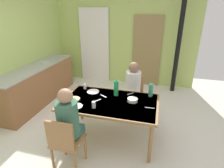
# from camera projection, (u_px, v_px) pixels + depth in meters

# --- Properties ---
(ground_plane) EXTENTS (7.11, 7.11, 0.00)m
(ground_plane) POSITION_uv_depth(u_px,v_px,m) (90.00, 133.00, 3.40)
(ground_plane) COLOR silver
(wall_back) EXTENTS (4.23, 0.10, 2.59)m
(wall_back) POSITION_uv_depth(u_px,v_px,m) (122.00, 40.00, 5.34)
(wall_back) COLOR #B2CB68
(wall_back) RESTS_ON ground_plane
(wall_left) EXTENTS (0.10, 4.10, 2.59)m
(wall_left) POSITION_uv_depth(u_px,v_px,m) (13.00, 51.00, 3.98)
(wall_left) COLOR #B4CE6B
(wall_left) RESTS_ON ground_plane
(door_wooden) EXTENTS (0.80, 0.05, 2.00)m
(door_wooden) POSITION_uv_depth(u_px,v_px,m) (147.00, 52.00, 5.20)
(door_wooden) COLOR olive
(door_wooden) RESTS_ON ground_plane
(stove_pipe_column) EXTENTS (0.12, 0.12, 2.59)m
(stove_pipe_column) POSITION_uv_depth(u_px,v_px,m) (178.00, 44.00, 4.66)
(stove_pipe_column) COLOR black
(stove_pipe_column) RESTS_ON ground_plane
(curtain_panel) EXTENTS (0.90, 0.03, 2.18)m
(curtain_panel) POSITION_uv_depth(u_px,v_px,m) (94.00, 46.00, 5.52)
(curtain_panel) COLOR white
(curtain_panel) RESTS_ON ground_plane
(kitchen_counter) EXTENTS (0.61, 2.45, 0.91)m
(kitchen_counter) POSITION_uv_depth(u_px,v_px,m) (38.00, 84.00, 4.42)
(kitchen_counter) COLOR #8E5C38
(kitchen_counter) RESTS_ON ground_plane
(dining_table) EXTENTS (1.59, 0.98, 0.73)m
(dining_table) POSITION_uv_depth(u_px,v_px,m) (110.00, 104.00, 3.05)
(dining_table) COLOR olive
(dining_table) RESTS_ON ground_plane
(chair_near_diner) EXTENTS (0.40, 0.40, 0.87)m
(chair_near_diner) POSITION_uv_depth(u_px,v_px,m) (65.00, 141.00, 2.45)
(chair_near_diner) COLOR olive
(chair_near_diner) RESTS_ON ground_plane
(chair_far_diner) EXTENTS (0.40, 0.40, 0.87)m
(chair_far_diner) POSITION_uv_depth(u_px,v_px,m) (133.00, 94.00, 3.79)
(chair_far_diner) COLOR olive
(chair_far_diner) RESTS_ON ground_plane
(person_near_diner) EXTENTS (0.30, 0.37, 0.77)m
(person_near_diner) POSITION_uv_depth(u_px,v_px,m) (68.00, 118.00, 2.46)
(person_near_diner) COLOR #2E5C56
(person_near_diner) RESTS_ON ground_plane
(person_far_diner) EXTENTS (0.30, 0.37, 0.77)m
(person_far_diner) POSITION_uv_depth(u_px,v_px,m) (133.00, 84.00, 3.56)
(person_far_diner) COLOR silver
(person_far_diner) RESTS_ON ground_plane
(water_bottle_green_near) EXTENTS (0.08, 0.08, 0.31)m
(water_bottle_green_near) POSITION_uv_depth(u_px,v_px,m) (116.00, 88.00, 3.17)
(water_bottle_green_near) COLOR #269D57
(water_bottle_green_near) RESTS_ON dining_table
(water_bottle_green_far) EXTENTS (0.08, 0.08, 0.26)m
(water_bottle_green_far) POSITION_uv_depth(u_px,v_px,m) (151.00, 90.00, 3.14)
(water_bottle_green_far) COLOR #3D926B
(water_bottle_green_far) RESTS_ON dining_table
(serving_bowl_center) EXTENTS (0.17, 0.17, 0.05)m
(serving_bowl_center) POSITION_uv_depth(u_px,v_px,m) (133.00, 100.00, 3.00)
(serving_bowl_center) COLOR silver
(serving_bowl_center) RESTS_ON dining_table
(dinner_plate_near_left) EXTENTS (0.20, 0.20, 0.01)m
(dinner_plate_near_left) POSITION_uv_depth(u_px,v_px,m) (76.00, 106.00, 2.85)
(dinner_plate_near_left) COLOR white
(dinner_plate_near_left) RESTS_ON dining_table
(dinner_plate_near_right) EXTENTS (0.22, 0.22, 0.01)m
(dinner_plate_near_right) POSITION_uv_depth(u_px,v_px,m) (93.00, 92.00, 3.35)
(dinner_plate_near_right) COLOR white
(dinner_plate_near_right) RESTS_ON dining_table
(drinking_glass_by_near_diner) EXTENTS (0.06, 0.06, 0.11)m
(drinking_glass_by_near_diner) POSITION_uv_depth(u_px,v_px,m) (94.00, 105.00, 2.80)
(drinking_glass_by_near_diner) COLOR silver
(drinking_glass_by_near_diner) RESTS_ON dining_table
(drinking_glass_by_far_diner) EXTENTS (0.06, 0.06, 0.10)m
(drinking_glass_by_far_diner) POSITION_uv_depth(u_px,v_px,m) (85.00, 86.00, 3.47)
(drinking_glass_by_far_diner) COLOR silver
(drinking_glass_by_far_diner) RESTS_ON dining_table
(bread_plate_sliced) EXTENTS (0.19, 0.19, 0.02)m
(bread_plate_sliced) POSITION_uv_depth(u_px,v_px,m) (74.00, 99.00, 3.07)
(bread_plate_sliced) COLOR #DBB77A
(bread_plate_sliced) RESTS_ON dining_table
(cutlery_knife_near) EXTENTS (0.15, 0.02, 0.00)m
(cutlery_knife_near) POSITION_uv_depth(u_px,v_px,m) (150.00, 108.00, 2.81)
(cutlery_knife_near) COLOR silver
(cutlery_knife_near) RESTS_ON dining_table
(cutlery_fork_near) EXTENTS (0.14, 0.09, 0.00)m
(cutlery_fork_near) POSITION_uv_depth(u_px,v_px,m) (103.00, 96.00, 3.19)
(cutlery_fork_near) COLOR silver
(cutlery_fork_near) RESTS_ON dining_table
(cutlery_knife_far) EXTENTS (0.11, 0.12, 0.00)m
(cutlery_knife_far) POSITION_uv_depth(u_px,v_px,m) (130.00, 94.00, 3.28)
(cutlery_knife_far) COLOR silver
(cutlery_knife_far) RESTS_ON dining_table
(cutlery_fork_far) EXTENTS (0.10, 0.13, 0.00)m
(cutlery_fork_far) POSITION_uv_depth(u_px,v_px,m) (97.00, 100.00, 3.04)
(cutlery_fork_far) COLOR silver
(cutlery_fork_far) RESTS_ON dining_table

